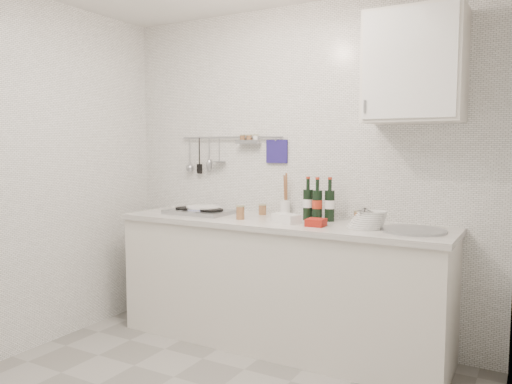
# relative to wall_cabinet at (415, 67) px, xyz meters

# --- Properties ---
(back_wall) EXTENTS (3.00, 0.02, 2.50)m
(back_wall) POSITION_rel_wall_cabinet_xyz_m (-0.90, 0.18, -0.70)
(back_wall) COLOR silver
(back_wall) RESTS_ON floor
(wall_left) EXTENTS (0.02, 2.80, 2.50)m
(wall_left) POSITION_rel_wall_cabinet_xyz_m (-2.40, -1.22, -0.70)
(wall_left) COLOR silver
(wall_left) RESTS_ON floor
(wall_right) EXTENTS (0.02, 2.80, 2.50)m
(wall_right) POSITION_rel_wall_cabinet_xyz_m (0.60, -1.22, -0.70)
(wall_right) COLOR silver
(wall_right) RESTS_ON floor
(counter) EXTENTS (2.44, 0.64, 0.96)m
(counter) POSITION_rel_wall_cabinet_xyz_m (-0.89, -0.12, -1.52)
(counter) COLOR silver
(counter) RESTS_ON floor
(wall_rail) EXTENTS (0.98, 0.09, 0.34)m
(wall_rail) POSITION_rel_wall_cabinet_xyz_m (-1.50, 0.15, -0.52)
(wall_rail) COLOR #93969B
(wall_rail) RESTS_ON back_wall
(wall_cabinet) EXTENTS (0.60, 0.38, 0.70)m
(wall_cabinet) POSITION_rel_wall_cabinet_xyz_m (0.00, 0.00, 0.00)
(wall_cabinet) COLOR silver
(wall_cabinet) RESTS_ON back_wall
(plate_stack_hob) EXTENTS (0.31, 0.30, 0.05)m
(plate_stack_hob) POSITION_rel_wall_cabinet_xyz_m (-1.61, -0.06, -1.00)
(plate_stack_hob) COLOR #4B53AA
(plate_stack_hob) RESTS_ON counter
(plate_stack_sink) EXTENTS (0.25, 0.24, 0.12)m
(plate_stack_sink) POSITION_rel_wall_cabinet_xyz_m (-0.24, -0.14, -0.98)
(plate_stack_sink) COLOR white
(plate_stack_sink) RESTS_ON counter
(wine_bottles) EXTENTS (0.24, 0.11, 0.31)m
(wine_bottles) POSITION_rel_wall_cabinet_xyz_m (-0.65, 0.01, -0.87)
(wine_bottles) COLOR black
(wine_bottles) RESTS_ON counter
(butter_dish) EXTENTS (0.23, 0.18, 0.06)m
(butter_dish) POSITION_rel_wall_cabinet_xyz_m (-0.80, -0.19, -1.00)
(butter_dish) COLOR white
(butter_dish) RESTS_ON counter
(strawberry_punnet) EXTENTS (0.13, 0.13, 0.05)m
(strawberry_punnet) POSITION_rel_wall_cabinet_xyz_m (-0.56, -0.23, -1.01)
(strawberry_punnet) COLOR #B21F13
(strawberry_punnet) RESTS_ON counter
(utensil_crock) EXTENTS (0.08, 0.08, 0.33)m
(utensil_crock) POSITION_rel_wall_cabinet_xyz_m (-0.97, 0.13, -0.95)
(utensil_crock) COLOR white
(utensil_crock) RESTS_ON counter
(jar_a) EXTENTS (0.06, 0.06, 0.08)m
(jar_a) POSITION_rel_wall_cabinet_xyz_m (-1.14, 0.08, -0.99)
(jar_a) COLOR brown
(jar_a) RESTS_ON counter
(jar_b) EXTENTS (0.07, 0.07, 0.09)m
(jar_b) POSITION_rel_wall_cabinet_xyz_m (-0.35, 0.02, -0.99)
(jar_b) COLOR brown
(jar_b) RESTS_ON counter
(jar_c) EXTENTS (0.07, 0.07, 0.09)m
(jar_c) POSITION_rel_wall_cabinet_xyz_m (-0.34, 0.04, -0.98)
(jar_c) COLOR brown
(jar_c) RESTS_ON counter
(jar_d) EXTENTS (0.06, 0.06, 0.10)m
(jar_d) POSITION_rel_wall_cabinet_xyz_m (-1.16, -0.21, -0.98)
(jar_d) COLOR brown
(jar_d) RESTS_ON counter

